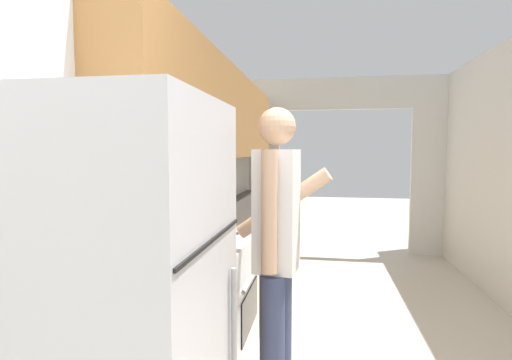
# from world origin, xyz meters

# --- Properties ---
(wall_left) EXTENTS (0.38, 7.52, 2.50)m
(wall_left) POSITION_xyz_m (-1.31, 2.43, 1.51)
(wall_left) COLOR silver
(wall_left) RESTS_ON ground_plane
(wall_far_with_doorway) EXTENTS (3.15, 0.06, 2.50)m
(wall_far_with_doorway) POSITION_xyz_m (0.00, 5.15, 1.46)
(wall_far_with_doorway) COLOR silver
(wall_far_with_doorway) RESTS_ON ground_plane
(counter_left) EXTENTS (0.62, 4.03, 0.90)m
(counter_left) POSITION_xyz_m (-1.07, 3.22, 0.45)
(counter_left) COLOR #9E6B38
(counter_left) RESTS_ON ground_plane
(refrigerator) EXTENTS (0.75, 0.73, 1.64)m
(refrigerator) POSITION_xyz_m (-1.01, 0.55, 0.82)
(refrigerator) COLOR #B7B7BC
(refrigerator) RESTS_ON ground_plane
(range_oven) EXTENTS (0.66, 0.79, 1.04)m
(range_oven) POSITION_xyz_m (-1.06, 1.77, 0.46)
(range_oven) COLOR white
(range_oven) RESTS_ON ground_plane
(person) EXTENTS (0.54, 0.41, 1.69)m
(person) POSITION_xyz_m (-0.53, 1.35, 0.91)
(person) COLOR #384266
(person) RESTS_ON ground_plane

